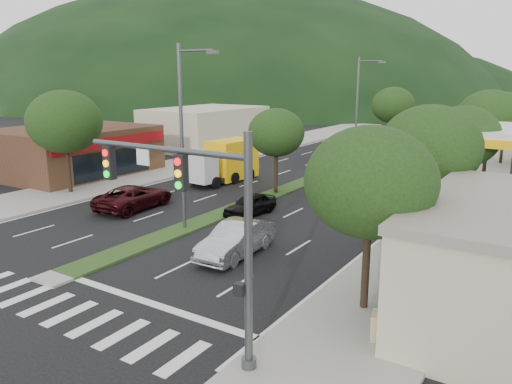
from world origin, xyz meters
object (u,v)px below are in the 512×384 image
Objects in this scene: car_queue_c at (342,185)px; tree_med_near at (276,133)px; tree_r_a at (370,182)px; tree_r_e at (506,113)px; suv_maroon at (134,197)px; tree_l_a at (65,122)px; car_queue_d at (420,168)px; streetlight_mid at (359,105)px; tree_r_b at (430,148)px; car_queue_b at (399,178)px; streetlight_near at (184,129)px; car_queue_e at (385,156)px; motorhome at (421,158)px; a_frame_sign at (381,325)px; car_queue_f at (450,153)px; traffic_signal at (202,211)px; tree_med_far at (393,105)px; box_truck at (226,162)px; tree_r_d at (490,118)px; tree_r_c at (463,136)px; sedan_silver at (236,240)px; car_queue_a at (250,205)px.

tree_med_near is at bearing -158.69° from car_queue_c.
tree_r_a is 0.99× the size of tree_r_e.
tree_r_e is at bearing -123.32° from suv_maroon.
tree_med_near is 5.97m from car_queue_c.
tree_l_a reaches higher than suv_maroon.
streetlight_mid is at bearing 163.87° from car_queue_d.
streetlight_mid reaches higher than tree_r_b.
streetlight_near is at bearing -117.05° from car_queue_b.
motorhome is at bearing -54.07° from car_queue_e.
motorhome is (7.03, -3.78, -3.89)m from streetlight_mid.
car_queue_e is at bearing 95.76° from a_frame_sign.
traffic_signal is at bearing -88.13° from car_queue_f.
tree_med_far reaches higher than car_queue_b.
streetlight_near reaches higher than tree_r_e.
box_truck reaches higher than car_queue_c.
tree_med_far is at bearing 106.70° from tree_r_a.
tree_r_d is at bearing 84.62° from traffic_signal.
tree_med_near is 21.24m from a_frame_sign.
tree_r_c is at bearing 90.00° from tree_r_b.
car_queue_c is 9.85m from box_truck.
tree_r_e reaches higher than car_queue_c.
tree_med_near is 14.86m from tree_l_a.
tree_r_c is at bearing -57.17° from car_queue_d.
tree_r_e is (0.00, 36.00, 0.07)m from tree_r_a.
a_frame_sign reaches higher than car_queue_b.
sedan_silver is 19.09m from car_queue_b.
car_queue_b is at bearing -69.85° from car_queue_e.
tree_r_d is 20.77m from box_truck.
box_truck is at bearing -120.99° from car_queue_e.
car_queue_b is (6.79, -18.89, -4.34)m from tree_med_far.
car_queue_c is (4.01, -12.89, -4.81)m from streetlight_mid.
tree_r_e reaches higher than tree_med_near.
box_truck is at bearing 124.28° from a_frame_sign.
car_queue_a is at bearing 9.68° from tree_l_a.
tree_r_b is 19.27m from car_queue_d.
suv_maroon is at bearing 158.66° from sedan_silver.
tree_med_far is 36.01m from streetlight_near.
car_queue_a is at bearing -118.58° from car_queue_b.
tree_r_b is 24.58m from tree_l_a.
tree_med_near is 1.29× the size of car_queue_c.
tree_med_far is 1.51× the size of car_queue_b.
car_queue_a is at bearing 73.56° from streetlight_near.
car_queue_b is (-5.21, 5.11, -4.08)m from tree_r_c.
suv_maroon reaches higher than car_queue_b.
tree_r_d is 27.28m from suv_maroon.
sedan_silver is (-7.19, -23.88, -4.38)m from tree_r_d.
streetlight_near is 1.18× the size of motorhome.
tree_l_a is at bearing -118.92° from streetlight_mid.
car_queue_e reaches higher than car_queue_a.
sedan_silver is at bearing -80.27° from streetlight_mid.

